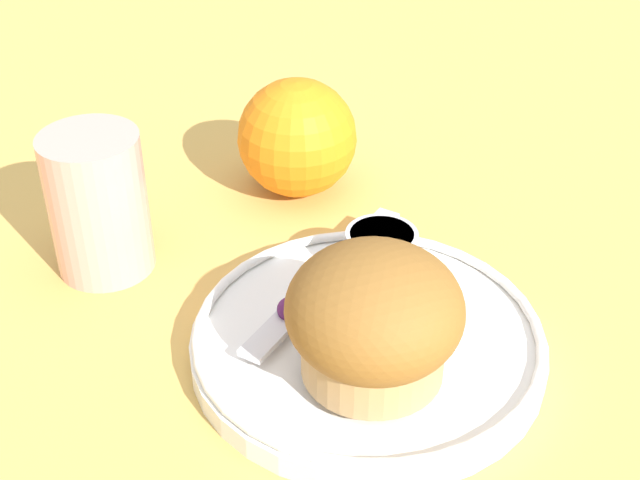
% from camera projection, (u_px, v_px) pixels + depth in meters
% --- Properties ---
extents(ground_plane, '(3.00, 3.00, 0.00)m').
position_uv_depth(ground_plane, '(358.00, 329.00, 0.53)').
color(ground_plane, tan).
extents(plate, '(0.20, 0.20, 0.02)m').
position_uv_depth(plate, '(368.00, 341.00, 0.51)').
color(plate, white).
rests_on(plate, ground_plane).
extents(muffin, '(0.09, 0.09, 0.07)m').
position_uv_depth(muffin, '(374.00, 319.00, 0.46)').
color(muffin, tan).
rests_on(muffin, plate).
extents(cream_ramekin, '(0.04, 0.04, 0.02)m').
position_uv_depth(cream_ramekin, '(381.00, 247.00, 0.55)').
color(cream_ramekin, silver).
rests_on(cream_ramekin, plate).
extents(berry_pair, '(0.03, 0.01, 0.01)m').
position_uv_depth(berry_pair, '(298.00, 305.00, 0.51)').
color(berry_pair, '#4C194C').
rests_on(berry_pair, plate).
extents(butter_knife, '(0.16, 0.07, 0.00)m').
position_uv_depth(butter_knife, '(321.00, 280.00, 0.54)').
color(butter_knife, silver).
rests_on(butter_knife, plate).
extents(orange_fruit, '(0.09, 0.09, 0.09)m').
position_uv_depth(orange_fruit, '(297.00, 138.00, 0.64)').
color(orange_fruit, orange).
rests_on(orange_fruit, ground_plane).
extents(juice_glass, '(0.06, 0.06, 0.09)m').
position_uv_depth(juice_glass, '(98.00, 204.00, 0.56)').
color(juice_glass, '#E5998C').
rests_on(juice_glass, ground_plane).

